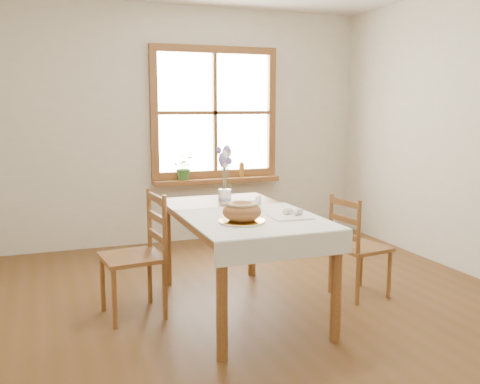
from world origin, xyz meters
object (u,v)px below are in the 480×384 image
object	(u,v)px
dining_table	(240,223)
chair_right	(360,246)
flower_vase	(225,197)
bread_plate	(242,221)
chair_left	(132,255)

from	to	relation	value
dining_table	chair_right	distance (m)	1.05
flower_vase	bread_plate	bearing A→B (deg)	-99.86
bread_plate	dining_table	bearing A→B (deg)	71.41
dining_table	chair_right	size ratio (longest dim) A/B	1.94
chair_left	chair_right	world-z (taller)	chair_left
chair_right	chair_left	bearing A→B (deg)	74.26
chair_left	flower_vase	distance (m)	0.86
flower_vase	dining_table	bearing A→B (deg)	-89.10
chair_left	bread_plate	bearing A→B (deg)	43.23
chair_left	flower_vase	xyz separation A→B (m)	(0.77, 0.17, 0.35)
chair_left	bread_plate	distance (m)	0.90
dining_table	chair_right	world-z (taller)	chair_right
chair_right	flower_vase	bearing A→B (deg)	60.29
dining_table	bread_plate	distance (m)	0.42
chair_right	flower_vase	xyz separation A→B (m)	(-1.02, 0.39, 0.39)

